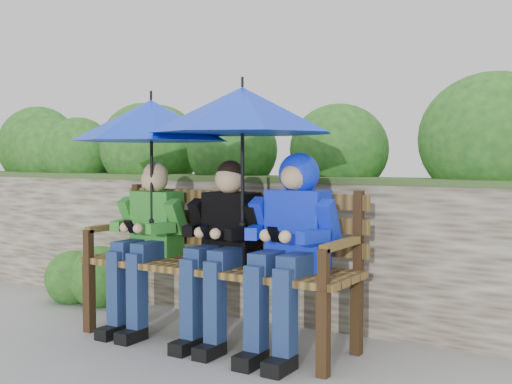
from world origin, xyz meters
The scene contains 8 objects.
ground centered at (0.00, 0.00, 0.00)m, with size 60.00×60.00×0.00m, color gray.
garden_backdrop centered at (-0.01, 1.58, 0.65)m, with size 8.00×2.87×1.85m.
park_bench centered at (-0.21, 0.03, 0.55)m, with size 1.84×0.54×0.97m.
boy_left centered at (-0.76, -0.06, 0.64)m, with size 0.48×0.56×1.14m.
boy_middle centered at (-0.15, -0.06, 0.65)m, with size 0.49×0.57×1.15m.
boy_right centered at (0.33, -0.05, 0.71)m, with size 0.52×0.64×1.19m.
umbrella_left centered at (-0.72, -0.05, 1.41)m, with size 1.04×1.04×0.89m.
umbrella_right centered at (0.01, -0.07, 1.45)m, with size 1.13×1.13×0.91m.
Camera 1 is at (2.07, -3.33, 1.17)m, focal length 45.00 mm.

